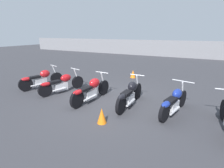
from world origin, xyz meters
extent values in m
plane|color=#38383D|center=(0.00, 0.00, 0.00)|extent=(60.00, 60.00, 0.00)
cube|color=gray|center=(0.00, 14.00, 0.86)|extent=(40.00, 0.04, 1.72)
cylinder|color=black|center=(-3.44, 0.83, 0.30)|extent=(0.27, 0.61, 0.61)
cylinder|color=black|center=(-3.85, -0.59, 0.30)|extent=(0.27, 0.61, 0.61)
cube|color=silver|center=(-3.67, 0.05, 0.27)|extent=(0.34, 0.57, 0.33)
ellipsoid|color=red|center=(-3.60, 0.29, 0.64)|extent=(0.41, 0.53, 0.35)
cube|color=black|center=(-3.74, -0.19, 0.56)|extent=(0.37, 0.55, 0.10)
ellipsoid|color=red|center=(-3.84, -0.55, 0.55)|extent=(0.31, 0.48, 0.16)
cylinder|color=silver|center=(-3.47, 0.73, 0.96)|extent=(0.55, 0.19, 0.04)
cylinder|color=silver|center=(-3.45, 0.78, 0.63)|extent=(0.12, 0.25, 0.64)
cylinder|color=silver|center=(-3.59, -0.13, 0.21)|extent=(0.27, 0.71, 0.07)
cylinder|color=black|center=(-2.11, 0.82, 0.29)|extent=(0.25, 0.58, 0.58)
cylinder|color=black|center=(-2.54, -0.70, 0.29)|extent=(0.25, 0.58, 0.58)
cube|color=silver|center=(-2.35, -0.02, 0.26)|extent=(0.35, 0.60, 0.32)
ellipsoid|color=#AD1419|center=(-2.28, 0.24, 0.61)|extent=(0.39, 0.54, 0.31)
cube|color=black|center=(-2.42, -0.27, 0.53)|extent=(0.36, 0.53, 0.10)
ellipsoid|color=#AD1419|center=(-2.53, -0.65, 0.52)|extent=(0.31, 0.48, 0.16)
cylinder|color=silver|center=(-2.14, 0.72, 0.93)|extent=(0.63, 0.21, 0.04)
cylinder|color=silver|center=(-2.13, 0.77, 0.61)|extent=(0.11, 0.25, 0.62)
cylinder|color=silver|center=(-2.28, -0.20, 0.20)|extent=(0.22, 0.58, 0.07)
cylinder|color=black|center=(-0.60, 0.61, 0.31)|extent=(0.14, 0.62, 0.62)
cylinder|color=black|center=(-0.72, -0.96, 0.31)|extent=(0.14, 0.62, 0.62)
cube|color=silver|center=(-0.67, -0.25, 0.28)|extent=(0.24, 0.58, 0.34)
ellipsoid|color=#AD1419|center=(-0.65, 0.02, 0.65)|extent=(0.34, 0.53, 0.36)
cube|color=black|center=(-0.69, -0.52, 0.56)|extent=(0.28, 0.57, 0.10)
ellipsoid|color=#AD1419|center=(-0.71, -0.91, 0.56)|extent=(0.23, 0.45, 0.16)
cylinder|color=silver|center=(-0.61, 0.51, 0.97)|extent=(0.59, 0.08, 0.04)
cylinder|color=silver|center=(-0.61, 0.56, 0.64)|extent=(0.07, 0.25, 0.64)
cylinder|color=silver|center=(-0.56, -0.42, 0.22)|extent=(0.12, 0.68, 0.07)
cylinder|color=black|center=(0.79, 0.84, 0.31)|extent=(0.10, 0.62, 0.62)
cylinder|color=black|center=(0.79, -0.68, 0.31)|extent=(0.10, 0.62, 0.62)
cube|color=silver|center=(0.79, 0.00, 0.28)|extent=(0.20, 0.55, 0.34)
ellipsoid|color=black|center=(0.79, 0.26, 0.66)|extent=(0.30, 0.43, 0.36)
cube|color=black|center=(0.79, -0.26, 0.57)|extent=(0.24, 0.51, 0.10)
ellipsoid|color=black|center=(0.79, -0.63, 0.56)|extent=(0.20, 0.44, 0.16)
cylinder|color=silver|center=(0.79, 0.74, 0.97)|extent=(0.56, 0.04, 0.04)
cylinder|color=silver|center=(0.79, 0.79, 0.64)|extent=(0.05, 0.25, 0.64)
cylinder|color=silver|center=(0.91, -0.15, 0.22)|extent=(0.07, 0.67, 0.07)
cylinder|color=black|center=(2.42, 0.85, 0.29)|extent=(0.22, 0.59, 0.58)
cylinder|color=black|center=(2.11, -0.56, 0.29)|extent=(0.22, 0.59, 0.58)
cube|color=silver|center=(2.25, 0.08, 0.26)|extent=(0.31, 0.55, 0.32)
ellipsoid|color=navy|center=(2.30, 0.32, 0.62)|extent=(0.36, 0.51, 0.32)
cube|color=black|center=(2.20, -0.16, 0.54)|extent=(0.35, 0.57, 0.10)
ellipsoid|color=navy|center=(2.12, -0.51, 0.53)|extent=(0.29, 0.47, 0.16)
cylinder|color=silver|center=(2.40, 0.75, 0.93)|extent=(0.71, 0.19, 0.04)
cylinder|color=silver|center=(2.41, 0.80, 0.61)|extent=(0.10, 0.25, 0.63)
cylinder|color=silver|center=(2.33, -0.09, 0.20)|extent=(0.21, 0.68, 0.07)
cylinder|color=black|center=(3.64, 0.43, 0.30)|extent=(0.17, 0.61, 0.60)
cone|color=orange|center=(-0.58, 3.88, 0.22)|extent=(0.31, 0.31, 0.44)
cone|color=orange|center=(0.56, -1.46, 0.23)|extent=(0.27, 0.27, 0.46)
camera|label=1|loc=(2.91, -5.30, 2.49)|focal=28.00mm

